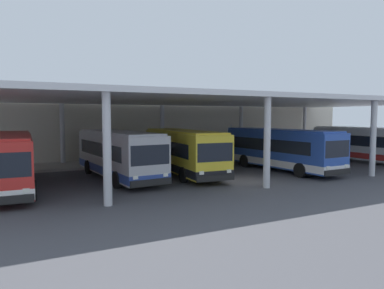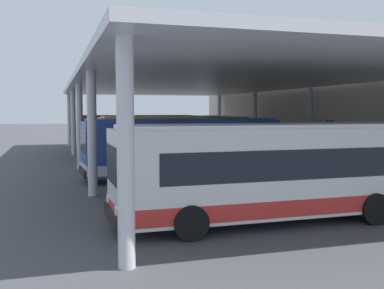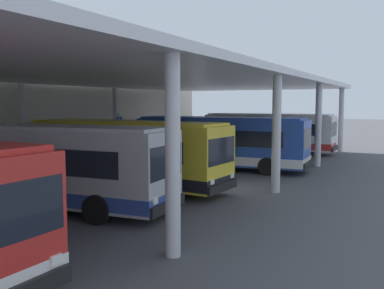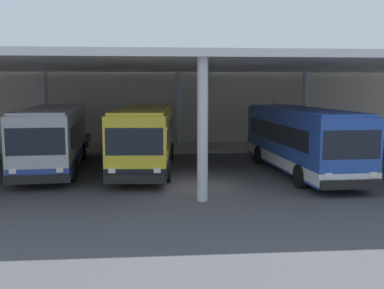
{
  "view_description": "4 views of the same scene",
  "coord_description": "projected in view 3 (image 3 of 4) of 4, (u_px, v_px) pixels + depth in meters",
  "views": [
    {
      "loc": [
        -13.16,
        -18.87,
        4.13
      ],
      "look_at": [
        -1.84,
        3.45,
        2.18
      ],
      "focal_mm": 33.42,
      "sensor_mm": 36.0,
      "label": 1
    },
    {
      "loc": [
        28.67,
        -4.04,
        3.6
      ],
      "look_at": [
        0.06,
        4.68,
        1.35
      ],
      "focal_mm": 42.59,
      "sensor_mm": 36.0,
      "label": 2
    },
    {
      "loc": [
        -18.8,
        -8.02,
        3.99
      ],
      "look_at": [
        2.31,
        2.94,
        1.74
      ],
      "focal_mm": 40.49,
      "sensor_mm": 36.0,
      "label": 3
    },
    {
      "loc": [
        -1.81,
        -18.94,
        4.2
      ],
      "look_at": [
        0.15,
        3.7,
        1.32
      ],
      "focal_mm": 42.58,
      "sensor_mm": 36.0,
      "label": 4
    }
  ],
  "objects": [
    {
      "name": "ground_plane",
      "position": [
        224.0,
        187.0,
        20.67
      ],
      "size": [
        200.0,
        200.0,
        0.0
      ],
      "primitive_type": "plane",
      "color": "#47474C"
    },
    {
      "name": "platform_kerb",
      "position": [
        45.0,
        169.0,
        26.05
      ],
      "size": [
        42.0,
        4.5,
        0.18
      ],
      "primitive_type": "cube",
      "color": "#A39E93",
      "rests_on": "ground"
    },
    {
      "name": "station_building_facade",
      "position": [
        5.0,
        112.0,
        27.22
      ],
      "size": [
        48.0,
        1.6,
        6.92
      ],
      "primitive_type": "cube",
      "color": "beige",
      "rests_on": "ground"
    },
    {
      "name": "canopy_shelter",
      "position": [
        129.0,
        79.0,
        22.69
      ],
      "size": [
        40.0,
        17.0,
        5.55
      ],
      "color": "silver",
      "rests_on": "ground"
    },
    {
      "name": "bus_second_bay",
      "position": [
        45.0,
        165.0,
        16.54
      ],
      "size": [
        3.32,
        10.69,
        3.17
      ],
      "color": "#B7B7BC",
      "rests_on": "ground"
    },
    {
      "name": "bus_middle_bay",
      "position": [
        124.0,
        153.0,
        20.5
      ],
      "size": [
        3.22,
        10.67,
        3.17
      ],
      "color": "yellow",
      "rests_on": "ground"
    },
    {
      "name": "bus_far_bay",
      "position": [
        221.0,
        142.0,
        26.41
      ],
      "size": [
        3.08,
        10.64,
        3.17
      ],
      "color": "#284CA8",
      "rests_on": "ground"
    },
    {
      "name": "bus_departing",
      "position": [
        268.0,
        132.0,
        35.56
      ],
      "size": [
        2.79,
        10.55,
        3.17
      ],
      "color": "white",
      "rests_on": "ground"
    },
    {
      "name": "banner_sign",
      "position": [
        119.0,
        132.0,
        31.09
      ],
      "size": [
        0.7,
        0.12,
        3.2
      ],
      "color": "#B2B2B7",
      "rests_on": "platform_kerb"
    }
  ]
}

